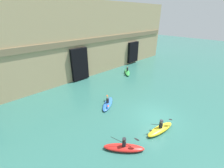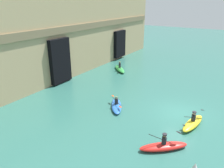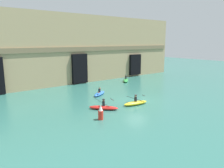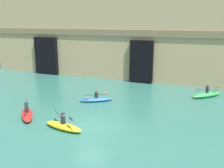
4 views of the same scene
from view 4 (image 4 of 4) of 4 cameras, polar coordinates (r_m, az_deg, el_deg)
ground_plane at (r=17.66m, az=-4.77°, el=-9.35°), size 120.00×120.00×0.00m
cliff_bluff at (r=32.09m, az=9.02°, el=11.52°), size 43.59×7.50×11.21m
kayak_green at (r=25.35m, az=20.86°, el=-2.24°), size 2.93×3.00×1.22m
kayak_yellow at (r=17.18m, az=-11.02°, el=-9.38°), size 3.07×1.24×1.16m
kayak_red at (r=19.95m, az=-18.84°, el=-6.53°), size 2.63×2.80×1.26m
kayak_blue at (r=22.51m, az=-3.58°, el=-3.46°), size 2.94×2.33×1.02m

